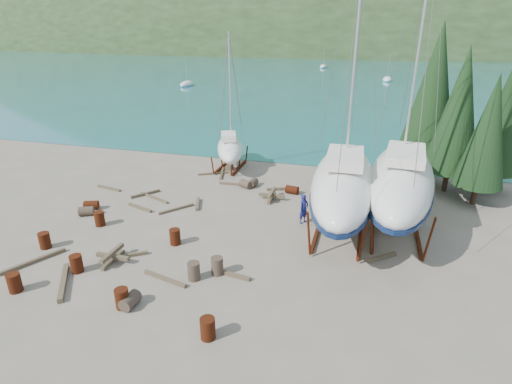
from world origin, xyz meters
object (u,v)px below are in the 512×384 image
(large_sailboat_far, at_px, (401,179))
(worker, at_px, (304,209))
(large_sailboat_near, at_px, (343,182))
(small_sailboat_shore, at_px, (230,148))

(large_sailboat_far, bearing_deg, worker, -168.02)
(large_sailboat_near, xyz_separation_m, large_sailboat_far, (3.07, 0.96, 0.12))
(large_sailboat_near, xyz_separation_m, worker, (-2.19, 0.32, -2.06))
(large_sailboat_near, height_order, small_sailboat_shore, large_sailboat_near)
(small_sailboat_shore, height_order, worker, small_sailboat_shore)
(large_sailboat_near, bearing_deg, large_sailboat_far, 15.58)
(small_sailboat_shore, relative_size, worker, 5.86)
(large_sailboat_far, bearing_deg, large_sailboat_near, -157.60)
(large_sailboat_near, distance_m, worker, 3.02)
(large_sailboat_near, xyz_separation_m, small_sailboat_shore, (-9.76, 8.78, -1.20))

